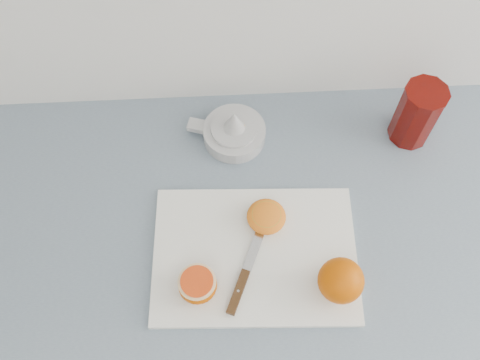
# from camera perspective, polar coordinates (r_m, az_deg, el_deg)

# --- Properties ---
(counter) EXTENTS (2.47, 0.64, 0.89)m
(counter) POSITION_cam_1_polar(r_m,az_deg,el_deg) (1.46, 5.30, -11.16)
(counter) COLOR silver
(counter) RESTS_ON ground
(cutting_board) EXTENTS (0.39, 0.28, 0.01)m
(cutting_board) POSITION_cam_1_polar(r_m,az_deg,el_deg) (1.00, 1.60, -7.96)
(cutting_board) COLOR white
(cutting_board) RESTS_ON counter
(whole_orange) EXTENTS (0.08, 0.08, 0.08)m
(whole_orange) POSITION_cam_1_polar(r_m,az_deg,el_deg) (0.95, 10.71, -10.50)
(whole_orange) COLOR #C53D00
(whole_orange) RESTS_ON cutting_board
(half_orange) EXTENTS (0.07, 0.07, 0.04)m
(half_orange) POSITION_cam_1_polar(r_m,az_deg,el_deg) (0.95, -4.55, -11.08)
(half_orange) COLOR #C53D00
(half_orange) RESTS_ON cutting_board
(squeezed_shell) EXTENTS (0.07, 0.07, 0.03)m
(squeezed_shell) POSITION_cam_1_polar(r_m,az_deg,el_deg) (1.00, 2.83, -3.91)
(squeezed_shell) COLOR orange
(squeezed_shell) RESTS_ON cutting_board
(paring_knife) EXTENTS (0.09, 0.18, 0.01)m
(paring_knife) POSITION_cam_1_polar(r_m,az_deg,el_deg) (0.97, 0.16, -10.95)
(paring_knife) COLOR #4C3117
(paring_knife) RESTS_ON cutting_board
(citrus_juicer) EXTENTS (0.16, 0.13, 0.09)m
(citrus_juicer) POSITION_cam_1_polar(r_m,az_deg,el_deg) (1.10, -0.69, 5.23)
(citrus_juicer) COLOR silver
(citrus_juicer) RESTS_ON counter
(red_tumbler) EXTENTS (0.09, 0.09, 0.14)m
(red_tumbler) POSITION_cam_1_polar(r_m,az_deg,el_deg) (1.13, 18.28, 6.55)
(red_tumbler) COLOR #5B0702
(red_tumbler) RESTS_ON counter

